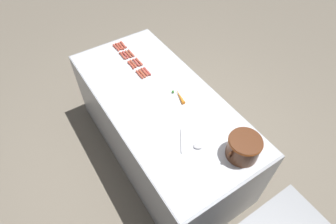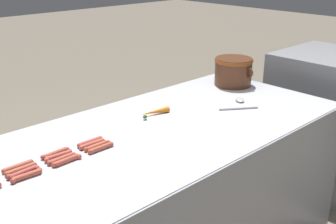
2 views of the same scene
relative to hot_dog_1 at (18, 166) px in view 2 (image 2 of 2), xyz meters
The scene contains 16 objects.
griddle_counter 0.82m from the hot_dog_1, 82.83° to the left, with size 0.94×2.02×0.84m.
hot_dog_1 is the anchor object (origin of this frame).
hot_dog_2 0.17m from the hot_dog_1, 90.71° to the left, with size 0.03×0.13×0.02m.
hot_dog_3 0.34m from the hot_dog_1, 89.40° to the left, with size 0.02×0.13×0.02m.
hot_dog_5 0.03m from the hot_dog_1, ahead, with size 0.02×0.13×0.02m.
hot_dog_6 0.17m from the hot_dog_1, 80.43° to the left, with size 0.03×0.13×0.02m.
hot_dog_7 0.33m from the hot_dog_1, 85.19° to the left, with size 0.02×0.13×0.02m.
hot_dog_9 0.06m from the hot_dog_1, ahead, with size 0.03×0.13×0.02m.
hot_dog_10 0.17m from the hot_dog_1, 69.26° to the left, with size 0.03×0.13×0.02m.
hot_dog_11 0.34m from the hot_dog_1, 80.10° to the left, with size 0.03×0.13×0.02m.
hot_dog_13 0.09m from the hot_dog_1, ahead, with size 0.03×0.13×0.02m.
hot_dog_14 0.19m from the hot_dog_1, 61.65° to the left, with size 0.03×0.13×0.02m.
hot_dog_15 0.35m from the hot_dog_1, 75.27° to the left, with size 0.02×0.13×0.02m.
bean_pot 1.52m from the hot_dog_1, 94.46° to the left, with size 0.30×0.25×0.18m.
serving_spoon 1.26m from the hot_dog_1, 83.66° to the left, with size 0.18×0.24×0.02m.
carrot 0.79m from the hot_dog_1, 94.90° to the left, with size 0.07×0.18×0.03m.
Camera 2 is at (1.38, -1.26, 1.64)m, focal length 44.55 mm.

